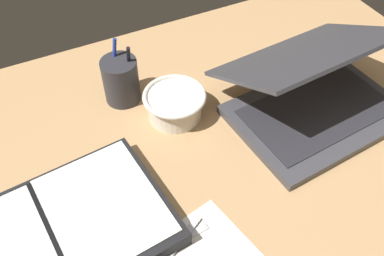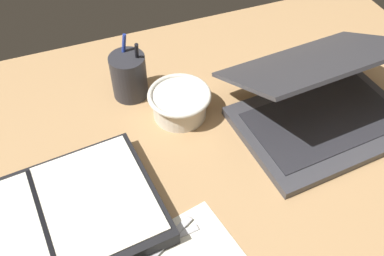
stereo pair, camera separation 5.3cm
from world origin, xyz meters
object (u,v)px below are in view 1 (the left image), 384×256
pen_cup (121,80)px  planner (53,238)px  laptop (313,93)px  bowl (175,104)px

pen_cup → planner: bearing=-128.5°
pen_cup → laptop: bearing=-31.7°
pen_cup → planner: 36.78cm
laptop → bowl: size_ratio=2.80×
laptop → bowl: laptop is taller
pen_cup → bowl: bearing=-51.2°
bowl → pen_cup: pen_cup is taller
laptop → pen_cup: bearing=143.6°
laptop → planner: 58.40cm
laptop → pen_cup: 41.26cm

